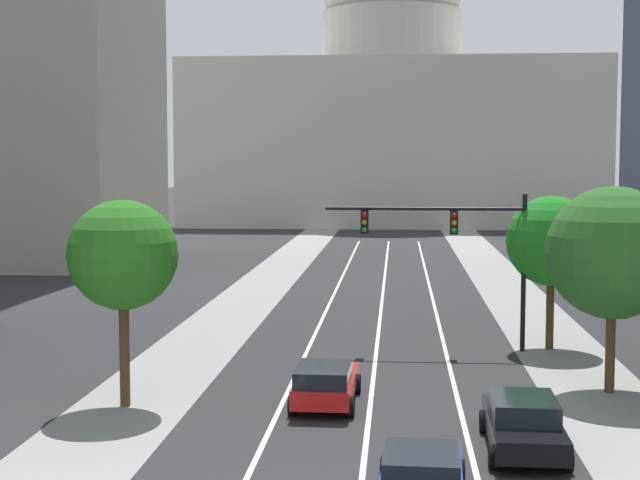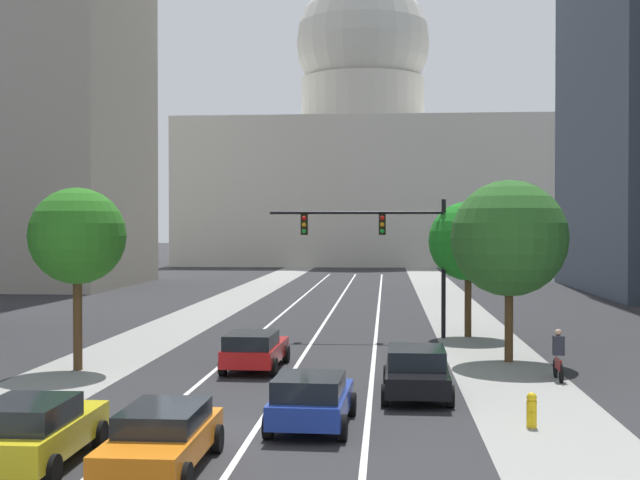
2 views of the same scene
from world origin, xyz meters
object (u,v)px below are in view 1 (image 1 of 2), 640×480
at_px(car_red, 325,383).
at_px(car_blue, 422,475).
at_px(capitol_building, 391,102).
at_px(street_tree_near_left, 123,256).
at_px(street_tree_far_right, 613,253).
at_px(traffic_signal_mast, 459,239).
at_px(car_black, 523,423).
at_px(street_tree_mid_right, 551,241).

height_order(car_red, car_blue, car_blue).
height_order(capitol_building, street_tree_near_left, capitol_building).
height_order(capitol_building, street_tree_far_right, capitol_building).
xyz_separation_m(car_red, street_tree_near_left, (-6.29, -0.52, 4.02)).
distance_m(capitol_building, street_tree_near_left, 88.94).
bearing_deg(traffic_signal_mast, car_blue, -96.10).
distance_m(car_blue, street_tree_near_left, 12.81).
relative_size(car_red, car_black, 0.92).
distance_m(capitol_building, car_black, 92.86).
relative_size(car_black, street_tree_far_right, 0.70).
bearing_deg(street_tree_mid_right, street_tree_far_right, -83.33).
height_order(capitol_building, street_tree_mid_right, capitol_building).
xyz_separation_m(car_blue, street_tree_far_right, (6.51, 11.14, 3.93)).
bearing_deg(car_blue, car_black, -30.05).
distance_m(traffic_signal_mast, street_tree_far_right, 8.11).
xyz_separation_m(traffic_signal_mast, street_tree_mid_right, (3.76, 0.56, -0.10)).
bearing_deg(traffic_signal_mast, capitol_building, 92.41).
relative_size(capitol_building, car_blue, 11.88).
relative_size(capitol_building, car_red, 10.89).
xyz_separation_m(capitol_building, traffic_signal_mast, (3.30, -78.31, -10.20)).
xyz_separation_m(traffic_signal_mast, street_tree_near_left, (-10.99, -9.73, 0.23)).
bearing_deg(street_tree_near_left, capitol_building, 85.00).
bearing_deg(car_blue, capitol_building, 3.15).
height_order(traffic_signal_mast, street_tree_near_left, street_tree_near_left).
distance_m(car_blue, street_tree_far_right, 13.49).
xyz_separation_m(car_blue, traffic_signal_mast, (1.91, 17.82, 3.79)).
relative_size(car_blue, car_black, 0.85).
relative_size(car_red, street_tree_near_left, 0.68).
bearing_deg(capitol_building, street_tree_far_right, -84.69).
bearing_deg(car_red, street_tree_far_right, -73.32).
height_order(car_blue, street_tree_near_left, street_tree_near_left).
height_order(car_black, street_tree_far_right, street_tree_far_right).
xyz_separation_m(car_black, street_tree_mid_right, (2.86, 13.95, 3.68)).
xyz_separation_m(capitol_building, car_blue, (1.39, -96.13, -13.99)).
bearing_deg(traffic_signal_mast, street_tree_mid_right, 8.40).
height_order(capitol_building, car_blue, capitol_building).
bearing_deg(capitol_building, traffic_signal_mast, -87.59).
height_order(car_blue, traffic_signal_mast, traffic_signal_mast).
xyz_separation_m(car_red, traffic_signal_mast, (4.70, 9.22, 3.78)).
xyz_separation_m(capitol_building, street_tree_far_right, (7.91, -84.98, -10.06)).
xyz_separation_m(car_black, street_tree_near_left, (-11.89, 3.66, 4.01)).
relative_size(street_tree_far_right, street_tree_mid_right, 1.10).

